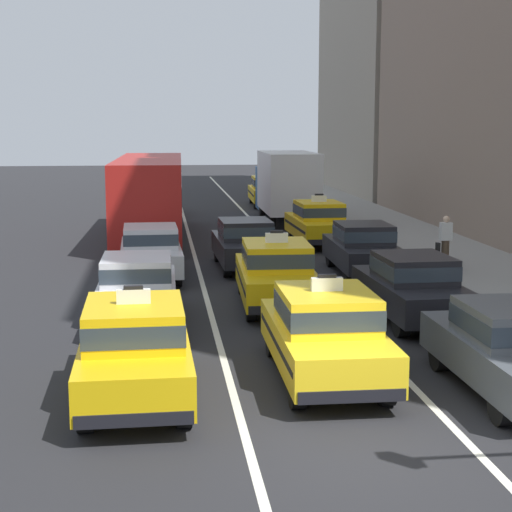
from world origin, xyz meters
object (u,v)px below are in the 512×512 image
Objects in this scene: taxi_right_fourth at (318,222)px; pedestrian_by_storefront at (445,242)px; taxi_left_nearest at (135,348)px; sedan_right_second at (412,286)px; taxi_center_nearest at (325,332)px; sedan_center_third at (245,242)px; taxi_center_second at (276,273)px; sedan_left_third at (151,250)px; bus_left_fourth at (150,193)px; sedan_left_fifth at (153,198)px; taxi_right_sixth at (267,190)px; box_truck_right_fifth at (286,184)px; sedan_right_nearest at (511,346)px; sedan_left_second at (137,287)px; sedan_right_third at (363,247)px.

taxi_right_fourth reaches higher than pedestrian_by_storefront.
taxi_left_nearest is 7.89m from sedan_right_second.
sedan_center_third is at bearing 91.17° from taxi_center_nearest.
sedan_right_second is at bearing -32.51° from taxi_center_second.
taxi_center_second is at bearing -53.40° from sedan_left_third.
sedan_right_second is (6.13, -6.15, 0.00)m from sedan_left_third.
bus_left_fourth is 8.90m from sedan_left_fifth.
sedan_center_third is at bearing -99.56° from taxi_right_sixth.
taxi_left_nearest is 1.05× the size of sedan_left_fifth.
box_truck_right_fifth reaches higher than taxi_left_nearest.
sedan_right_nearest is at bearing -77.90° from sedan_left_fifth.
sedan_left_second is 0.99× the size of sedan_right_third.
taxi_center_second is (3.19, -21.69, 0.03)m from sedan_left_fifth.
taxi_center_second reaches higher than sedan_left_third.
sedan_right_second is 0.94× the size of taxi_right_sixth.
taxi_center_second is (-0.03, 6.00, 0.00)m from taxi_center_nearest.
taxi_left_nearest is 1.06× the size of sedan_right_third.
sedan_right_nearest is 0.99× the size of sedan_right_third.
taxi_right_sixth is (-0.17, 21.10, 0.03)m from sedan_right_third.
taxi_center_second is at bearing -87.90° from sedan_center_third.
taxi_left_nearest is 0.99× the size of taxi_center_second.
sedan_left_second is 7.57m from sedan_center_third.
sedan_left_third is at bearing 179.56° from pedestrian_by_storefront.
bus_left_fourth is 13.29m from taxi_center_second.
taxi_left_nearest is at bearing -143.02° from sedan_right_second.
taxi_right_fourth is (0.15, 12.25, 0.03)m from sedan_right_second.
taxi_center_nearest reaches higher than sedan_left_third.
sedan_left_third is at bearing -89.95° from sedan_left_fifth.
sedan_right_second is 2.68× the size of pedestrian_by_storefront.
bus_left_fourth is 16.01m from sedan_right_second.
sedan_left_fifth is at bearing 98.35° from taxi_center_second.
sedan_right_second is 6.77m from pedestrian_by_storefront.
sedan_center_third is at bearing 64.70° from sedan_left_second.
taxi_center_second and taxi_right_sixth have the same top height.
sedan_right_second is at bearing -115.91° from pedestrian_by_storefront.
pedestrian_by_storefront is (2.96, 6.08, 0.11)m from sedan_right_second.
sedan_right_third is 0.94× the size of taxi_right_sixth.
sedan_right_nearest is at bearing -5.08° from taxi_left_nearest.
taxi_right_fourth reaches higher than sedan_center_third.
box_truck_right_fifth is at bearing -30.96° from sedan_left_fifth.
taxi_center_nearest is (3.38, 0.63, 0.00)m from taxi_left_nearest.
taxi_left_nearest is 19.50m from bus_left_fourth.
bus_left_fourth is at bearing 104.17° from taxi_center_second.
box_truck_right_fifth is at bearing 75.42° from taxi_left_nearest.
taxi_center_second is 3.50m from sedan_right_second.
taxi_left_nearest is at bearing -169.42° from taxi_center_nearest.
sedan_center_third is at bearing 23.06° from sedan_left_third.
sedan_left_third is at bearing 107.33° from taxi_center_nearest.
pedestrian_by_storefront reaches higher than sedan_right_nearest.
sedan_left_second and sedan_left_third have the same top height.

